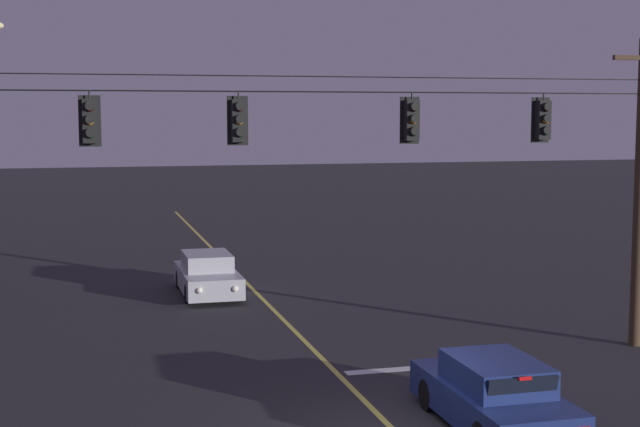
{
  "coord_description": "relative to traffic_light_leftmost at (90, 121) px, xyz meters",
  "views": [
    {
      "loc": [
        -5.72,
        -15.92,
        6.05
      ],
      "look_at": [
        0.0,
        5.85,
        3.59
      ],
      "focal_mm": 51.87,
      "sensor_mm": 36.0,
      "label": 1
    }
  ],
  "objects": [
    {
      "name": "traffic_light_leftmost",
      "position": [
        0.0,
        0.0,
        0.0
      ],
      "size": [
        0.48,
        0.41,
        1.22
      ],
      "color": "black"
    },
    {
      "name": "traffic_light_right_inner",
      "position": [
        10.88,
        0.0,
        0.0
      ],
      "size": [
        0.48,
        0.41,
        1.22
      ],
      "color": "black"
    },
    {
      "name": "stop_bar_paint",
      "position": [
        7.34,
        -0.58,
        -5.87
      ],
      "size": [
        3.4,
        0.36,
        0.01
      ],
      "primitive_type": "cube",
      "color": "silver",
      "rests_on": "ground"
    },
    {
      "name": "car_oncoming_lead",
      "position": [
        3.82,
        9.65,
        -5.23
      ],
      "size": [
        1.8,
        4.42,
        1.39
      ],
      "color": "#A5A5AD",
      "rests_on": "ground"
    },
    {
      "name": "traffic_light_left_inner",
      "position": [
        3.27,
        0.0,
        0.0
      ],
      "size": [
        0.48,
        0.41,
        1.22
      ],
      "color": "black"
    },
    {
      "name": "signal_span_assembly",
      "position": [
        5.44,
        0.02,
        -1.76
      ],
      "size": [
        18.3,
        0.32,
        7.93
      ],
      "color": "#423021",
      "rests_on": "ground"
    },
    {
      "name": "lane_centre_stripe",
      "position": [
        5.44,
        6.02,
        -5.87
      ],
      "size": [
        0.14,
        60.0,
        0.01
      ],
      "primitive_type": "cube",
      "color": "#D1C64C",
      "rests_on": "ground"
    },
    {
      "name": "traffic_light_centre",
      "position": [
        7.43,
        0.0,
        0.0
      ],
      "size": [
        0.48,
        0.41,
        1.22
      ],
      "color": "black"
    },
    {
      "name": "car_waiting_near_lane",
      "position": [
        7.32,
        -4.94,
        -5.23
      ],
      "size": [
        1.8,
        4.33,
        1.39
      ],
      "color": "navy",
      "rests_on": "ground"
    }
  ]
}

